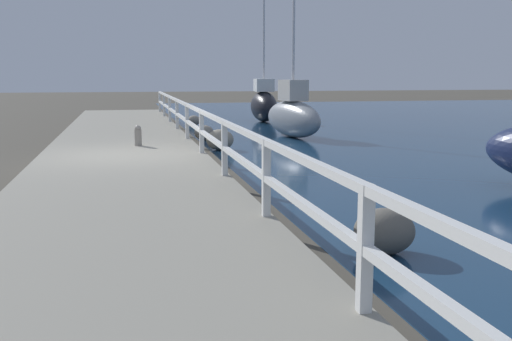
# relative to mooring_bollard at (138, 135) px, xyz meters

# --- Properties ---
(ground_plane) EXTENTS (120.00, 120.00, 0.00)m
(ground_plane) POSITION_rel_mooring_bollard_xyz_m (-0.38, -1.76, -0.51)
(ground_plane) COLOR #4C473D
(dock_walkway) EXTENTS (3.79, 36.00, 0.24)m
(dock_walkway) POSITION_rel_mooring_bollard_xyz_m (-0.38, -1.76, -0.39)
(dock_walkway) COLOR gray
(dock_walkway) RESTS_ON ground
(railing) EXTENTS (0.10, 32.50, 1.00)m
(railing) POSITION_rel_mooring_bollard_xyz_m (1.42, -1.76, 0.42)
(railing) COLOR white
(railing) RESTS_ON dock_walkway
(boulder_upstream) EXTENTS (0.76, 0.68, 0.57)m
(boulder_upstream) POSITION_rel_mooring_bollard_xyz_m (2.22, 0.58, -0.22)
(boulder_upstream) COLOR gray
(boulder_upstream) RESTS_ON ground
(boulder_far_strip) EXTENTS (0.54, 0.49, 0.40)m
(boulder_far_strip) POSITION_rel_mooring_bollard_xyz_m (2.45, 8.80, -0.30)
(boulder_far_strip) COLOR gray
(boulder_far_strip) RESTS_ON ground
(boulder_water_edge) EXTENTS (0.71, 0.64, 0.53)m
(boulder_water_edge) POSITION_rel_mooring_bollard_xyz_m (2.55, -9.37, -0.24)
(boulder_water_edge) COLOR #666056
(boulder_water_edge) RESTS_ON ground
(boulder_downstream) EXTENTS (0.63, 0.56, 0.47)m
(boulder_downstream) POSITION_rel_mooring_bollard_xyz_m (2.13, 3.23, -0.27)
(boulder_downstream) COLOR gray
(boulder_downstream) RESTS_ON ground
(mooring_bollard) EXTENTS (0.18, 0.18, 0.53)m
(mooring_bollard) POSITION_rel_mooring_bollard_xyz_m (0.00, 0.00, 0.00)
(mooring_bollard) COLOR gray
(mooring_bollard) RESTS_ON dock_walkway
(sailboat_black) EXTENTS (1.36, 3.23, 7.50)m
(sailboat_black) POSITION_rel_mooring_bollard_xyz_m (5.69, 10.14, 0.29)
(sailboat_black) COLOR black
(sailboat_black) RESTS_ON water_surface
(sailboat_gray) EXTENTS (1.41, 3.91, 5.03)m
(sailboat_gray) POSITION_rel_mooring_bollard_xyz_m (5.11, 3.47, 0.21)
(sailboat_gray) COLOR gray
(sailboat_gray) RESTS_ON water_surface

